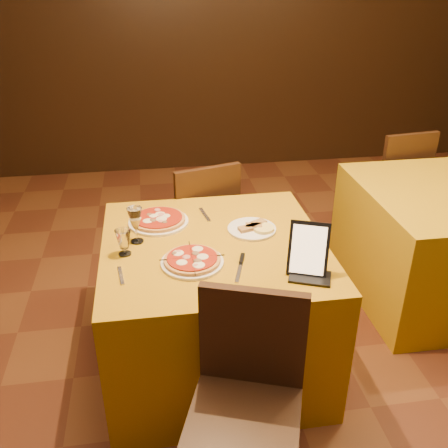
{
  "coord_description": "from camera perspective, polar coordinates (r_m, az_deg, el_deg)",
  "views": [
    {
      "loc": [
        -0.63,
        -1.66,
        1.97
      ],
      "look_at": [
        -0.3,
        0.46,
        0.86
      ],
      "focal_mm": 40.0,
      "sensor_mm": 36.0,
      "label": 1
    }
  ],
  "objects": [
    {
      "name": "main_table",
      "position": [
        2.68,
        -1.14,
        -9.11
      ],
      "size": [
        1.1,
        1.1,
        0.75
      ],
      "primitive_type": "cube",
      "color": "#B07C0B",
      "rests_on": "floor"
    },
    {
      "name": "fork_far",
      "position": [
        2.75,
        -2.22,
        1.08
      ],
      "size": [
        0.05,
        0.17,
        0.01
      ],
      "primitive_type": "cube",
      "rotation": [
        0.0,
        0.0,
        1.75
      ],
      "color": "#B6B7BD",
      "rests_on": "main_table"
    },
    {
      "name": "pizza_near",
      "position": [
        2.3,
        -3.66,
        -4.24
      ],
      "size": [
        0.29,
        0.29,
        0.03
      ],
      "rotation": [
        0.0,
        0.0,
        0.08
      ],
      "color": "white",
      "rests_on": "main_table"
    },
    {
      "name": "chair_main_near",
      "position": [
        2.02,
        2.31,
        -21.23
      ],
      "size": [
        0.59,
        0.59,
        0.91
      ],
      "primitive_type": null,
      "rotation": [
        0.0,
        0.0,
        -0.34
      ],
      "color": "black",
      "rests_on": "floor"
    },
    {
      "name": "chair_main_far",
      "position": [
        3.32,
        -3.04,
        0.17
      ],
      "size": [
        0.49,
        0.49,
        0.91
      ],
      "primitive_type": null,
      "rotation": [
        0.0,
        0.0,
        3.41
      ],
      "color": "black",
      "rests_on": "floor"
    },
    {
      "name": "side_table",
      "position": [
        3.53,
        23.79,
        -2.0
      ],
      "size": [
        1.1,
        1.1,
        0.75
      ],
      "primitive_type": "cube",
      "color": "#BC8D0C",
      "rests_on": "floor"
    },
    {
      "name": "floor",
      "position": [
        2.66,
        8.52,
        -21.02
      ],
      "size": [
        6.0,
        7.0,
        0.01
      ],
      "primitive_type": "cube",
      "color": "#5E2D19",
      "rests_on": "ground"
    },
    {
      "name": "water_glass",
      "position": [
        2.39,
        -11.38,
        -2.08
      ],
      "size": [
        0.07,
        0.07,
        0.13
      ],
      "primitive_type": null,
      "rotation": [
        0.0,
        0.0,
        -0.14
      ],
      "color": "white",
      "rests_on": "main_table"
    },
    {
      "name": "chair_side_far",
      "position": [
        4.14,
        18.32,
        4.48
      ],
      "size": [
        0.5,
        0.5,
        0.91
      ],
      "primitive_type": null,
      "rotation": [
        0.0,
        0.0,
        3.27
      ],
      "color": "black",
      "rests_on": "floor"
    },
    {
      "name": "knife",
      "position": [
        2.26,
        1.8,
        -5.2
      ],
      "size": [
        0.08,
        0.21,
        0.01
      ],
      "primitive_type": "cube",
      "rotation": [
        0.0,
        0.0,
        1.26
      ],
      "color": "#B0AFB6",
      "rests_on": "main_table"
    },
    {
      "name": "pizza_far",
      "position": [
        2.68,
        -7.51,
        0.41
      ],
      "size": [
        0.32,
        0.32,
        0.03
      ],
      "rotation": [
        0.0,
        0.0,
        0.43
      ],
      "color": "white",
      "rests_on": "main_table"
    },
    {
      "name": "tablet",
      "position": [
        2.22,
        9.63,
        -2.83
      ],
      "size": [
        0.2,
        0.16,
        0.23
      ],
      "primitive_type": "cube",
      "rotation": [
        -0.35,
        0.0,
        -0.38
      ],
      "color": "black",
      "rests_on": "main_table"
    },
    {
      "name": "cutlet_dish",
      "position": [
        2.59,
        3.19,
        -0.46
      ],
      "size": [
        0.25,
        0.25,
        0.03
      ],
      "rotation": [
        0.0,
        0.0,
        0.25
      ],
      "color": "white",
      "rests_on": "main_table"
    },
    {
      "name": "fork_near",
      "position": [
        2.27,
        -11.69,
        -5.79
      ],
      "size": [
        0.04,
        0.15,
        0.01
      ],
      "primitive_type": "cube",
      "rotation": [
        0.0,
        0.0,
        1.7
      ],
      "color": "silver",
      "rests_on": "main_table"
    },
    {
      "name": "wall_back",
      "position": [
        5.23,
        -2.04,
        21.16
      ],
      "size": [
        6.0,
        0.01,
        2.8
      ],
      "primitive_type": "cube",
      "color": "black",
      "rests_on": "floor"
    },
    {
      "name": "wine_glass",
      "position": [
        2.48,
        -10.06,
        -0.1
      ],
      "size": [
        0.1,
        0.1,
        0.19
      ],
      "primitive_type": null,
      "rotation": [
        0.0,
        0.0,
        -0.16
      ],
      "color": "#F2D589",
      "rests_on": "main_table"
    }
  ]
}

